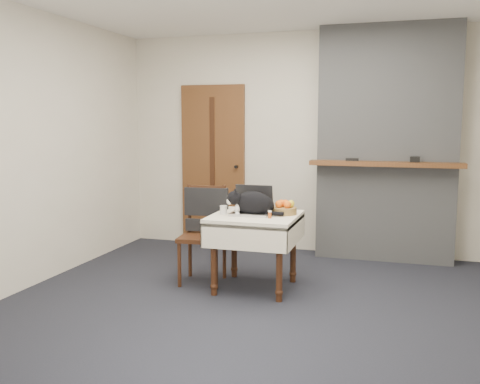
{
  "coord_description": "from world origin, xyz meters",
  "views": [
    {
      "loc": [
        1.09,
        -4.32,
        1.56
      ],
      "look_at": [
        -0.33,
        0.31,
        0.91
      ],
      "focal_mm": 40.0,
      "sensor_mm": 36.0,
      "label": 1
    }
  ],
  "objects_px": {
    "cream_jar": "(224,210)",
    "cat": "(254,204)",
    "fruit_basket": "(284,209)",
    "door": "(213,166)",
    "pill_bottle": "(270,214)",
    "laptop": "(252,207)",
    "side_table": "(255,227)",
    "chair": "(205,220)"
  },
  "relations": [
    {
      "from": "pill_bottle",
      "to": "chair",
      "type": "relative_size",
      "value": 0.07
    },
    {
      "from": "cream_jar",
      "to": "fruit_basket",
      "type": "xyz_separation_m",
      "value": [
        0.54,
        0.16,
        0.01
      ]
    },
    {
      "from": "side_table",
      "to": "door",
      "type": "bearing_deg",
      "value": 121.71
    },
    {
      "from": "side_table",
      "to": "cream_jar",
      "type": "height_order",
      "value": "cream_jar"
    },
    {
      "from": "laptop",
      "to": "pill_bottle",
      "type": "distance_m",
      "value": 0.27
    },
    {
      "from": "fruit_basket",
      "to": "chair",
      "type": "relative_size",
      "value": 0.25
    },
    {
      "from": "cream_jar",
      "to": "laptop",
      "type": "bearing_deg",
      "value": 19.57
    },
    {
      "from": "laptop",
      "to": "cream_jar",
      "type": "xyz_separation_m",
      "value": [
        -0.25,
        -0.09,
        -0.03
      ]
    },
    {
      "from": "cat",
      "to": "chair",
      "type": "xyz_separation_m",
      "value": [
        -0.54,
        0.15,
        -0.21
      ]
    },
    {
      "from": "fruit_basket",
      "to": "door",
      "type": "bearing_deg",
      "value": 129.68
    },
    {
      "from": "laptop",
      "to": "fruit_basket",
      "type": "bearing_deg",
      "value": 13.03
    },
    {
      "from": "side_table",
      "to": "cream_jar",
      "type": "xyz_separation_m",
      "value": [
        -0.29,
        -0.05,
        0.15
      ]
    },
    {
      "from": "laptop",
      "to": "cream_jar",
      "type": "height_order",
      "value": "laptop"
    },
    {
      "from": "cream_jar",
      "to": "cat",
      "type": "bearing_deg",
      "value": 4.76
    },
    {
      "from": "cat",
      "to": "laptop",
      "type": "bearing_deg",
      "value": 98.35
    },
    {
      "from": "pill_bottle",
      "to": "fruit_basket",
      "type": "bearing_deg",
      "value": 72.02
    },
    {
      "from": "cat",
      "to": "cream_jar",
      "type": "relative_size",
      "value": 6.77
    },
    {
      "from": "door",
      "to": "cream_jar",
      "type": "height_order",
      "value": "door"
    },
    {
      "from": "side_table",
      "to": "chair",
      "type": "bearing_deg",
      "value": 167.54
    },
    {
      "from": "laptop",
      "to": "chair",
      "type": "distance_m",
      "value": 0.54
    },
    {
      "from": "cat",
      "to": "fruit_basket",
      "type": "relative_size",
      "value": 2.31
    },
    {
      "from": "pill_bottle",
      "to": "chair",
      "type": "distance_m",
      "value": 0.77
    },
    {
      "from": "cat",
      "to": "cream_jar",
      "type": "bearing_deg",
      "value": 163.3
    },
    {
      "from": "cream_jar",
      "to": "fruit_basket",
      "type": "distance_m",
      "value": 0.57
    },
    {
      "from": "cream_jar",
      "to": "pill_bottle",
      "type": "distance_m",
      "value": 0.47
    },
    {
      "from": "side_table",
      "to": "laptop",
      "type": "distance_m",
      "value": 0.19
    },
    {
      "from": "side_table",
      "to": "chair",
      "type": "relative_size",
      "value": 0.83
    },
    {
      "from": "chair",
      "to": "side_table",
      "type": "bearing_deg",
      "value": -18.48
    },
    {
      "from": "cat",
      "to": "pill_bottle",
      "type": "xyz_separation_m",
      "value": [
        0.18,
        -0.11,
        -0.07
      ]
    },
    {
      "from": "side_table",
      "to": "laptop",
      "type": "bearing_deg",
      "value": 139.11
    },
    {
      "from": "cat",
      "to": "chair",
      "type": "relative_size",
      "value": 0.57
    },
    {
      "from": "chair",
      "to": "pill_bottle",
      "type": "bearing_deg",
      "value": -25.63
    },
    {
      "from": "door",
      "to": "chair",
      "type": "relative_size",
      "value": 2.13
    },
    {
      "from": "laptop",
      "to": "side_table",
      "type": "bearing_deg",
      "value": -42.01
    },
    {
      "from": "door",
      "to": "chair",
      "type": "height_order",
      "value": "door"
    },
    {
      "from": "side_table",
      "to": "laptop",
      "type": "xyz_separation_m",
      "value": [
        -0.04,
        0.04,
        0.18
      ]
    },
    {
      "from": "door",
      "to": "cat",
      "type": "xyz_separation_m",
      "value": [
        0.99,
        -1.64,
        -0.19
      ]
    },
    {
      "from": "door",
      "to": "chair",
      "type": "bearing_deg",
      "value": -73.18
    },
    {
      "from": "laptop",
      "to": "cat",
      "type": "height_order",
      "value": "laptop"
    },
    {
      "from": "cat",
      "to": "fruit_basket",
      "type": "bearing_deg",
      "value": 7.05
    },
    {
      "from": "side_table",
      "to": "fruit_basket",
      "type": "relative_size",
      "value": 3.4
    },
    {
      "from": "side_table",
      "to": "cream_jar",
      "type": "distance_m",
      "value": 0.33
    }
  ]
}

